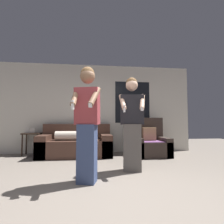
# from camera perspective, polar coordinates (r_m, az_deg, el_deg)

# --- Properties ---
(ground_plane) EXTENTS (14.00, 14.00, 0.00)m
(ground_plane) POSITION_cam_1_polar(r_m,az_deg,el_deg) (2.36, -2.19, -26.04)
(ground_plane) COLOR slate
(wall_back) EXTENTS (5.92, 0.07, 2.70)m
(wall_back) POSITION_cam_1_polar(r_m,az_deg,el_deg) (5.45, -4.57, 1.26)
(wall_back) COLOR beige
(wall_back) RESTS_ON ground_plane
(couch) EXTENTS (1.91, 0.97, 0.86)m
(couch) POSITION_cam_1_polar(r_m,az_deg,el_deg) (4.96, -11.62, -10.34)
(couch) COLOR #472D23
(couch) RESTS_ON ground_plane
(armchair) EXTENTS (0.95, 0.86, 1.05)m
(armchair) POSITION_cam_1_polar(r_m,az_deg,el_deg) (5.01, 12.05, -10.02)
(armchair) COLOR #332823
(armchair) RESTS_ON ground_plane
(side_table) EXTENTS (0.48, 0.39, 0.77)m
(side_table) POSITION_cam_1_polar(r_m,az_deg,el_deg) (5.45, -24.71, -7.30)
(side_table) COLOR #332319
(side_table) RESTS_ON ground_plane
(person_left) EXTENTS (0.45, 0.53, 1.78)m
(person_left) POSITION_cam_1_polar(r_m,az_deg,el_deg) (2.72, -8.10, -2.77)
(person_left) COLOR #384770
(person_left) RESTS_ON ground_plane
(person_right) EXTENTS (0.50, 0.53, 1.78)m
(person_right) POSITION_cam_1_polar(r_m,az_deg,el_deg) (3.35, 6.53, -3.41)
(person_right) COLOR #56514C
(person_right) RESTS_ON ground_plane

